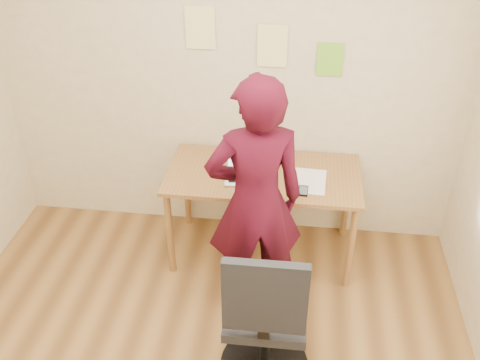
# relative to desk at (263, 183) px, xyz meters

# --- Properties ---
(room) EXTENTS (3.58, 3.58, 2.78)m
(room) POSITION_rel_desk_xyz_m (-0.30, -1.38, 0.70)
(room) COLOR brown
(room) RESTS_ON ground
(desk) EXTENTS (1.40, 0.70, 0.74)m
(desk) POSITION_rel_desk_xyz_m (0.00, 0.00, 0.00)
(desk) COLOR olive
(desk) RESTS_ON ground
(laptop) EXTENTS (0.35, 0.32, 0.23)m
(laptop) POSITION_rel_desk_xyz_m (-0.11, -0.04, 0.14)
(laptop) COLOR #AFAFB6
(laptop) RESTS_ON desk
(paper_sheet) EXTENTS (0.25, 0.34, 0.00)m
(paper_sheet) POSITION_rel_desk_xyz_m (0.33, -0.06, 0.09)
(paper_sheet) COLOR white
(paper_sheet) RESTS_ON desk
(phone) EXTENTS (0.07, 0.13, 0.01)m
(phone) POSITION_rel_desk_xyz_m (0.29, -0.20, 0.09)
(phone) COLOR black
(phone) RESTS_ON desk
(wall_note_left) EXTENTS (0.21, 0.00, 0.30)m
(wall_note_left) POSITION_rel_desk_xyz_m (-0.49, 0.36, 1.02)
(wall_note_left) COLOR #EFE38F
(wall_note_left) RESTS_ON room
(wall_note_mid) EXTENTS (0.21, 0.00, 0.30)m
(wall_note_mid) POSITION_rel_desk_xyz_m (0.01, 0.36, 0.91)
(wall_note_mid) COLOR #EFE38F
(wall_note_mid) RESTS_ON room
(wall_note_right) EXTENTS (0.18, 0.00, 0.24)m
(wall_note_right) POSITION_rel_desk_xyz_m (0.41, 0.36, 0.83)
(wall_note_right) COLOR #73BB2A
(wall_note_right) RESTS_ON room
(office_chair) EXTENTS (0.55, 0.55, 1.05)m
(office_chair) POSITION_rel_desk_xyz_m (0.12, -1.15, -0.20)
(office_chair) COLOR black
(office_chair) RESTS_ON ground
(person) EXTENTS (0.71, 0.56, 1.72)m
(person) POSITION_rel_desk_xyz_m (-0.01, -0.53, 0.21)
(person) COLOR #3A0815
(person) RESTS_ON ground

